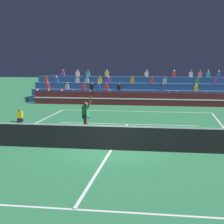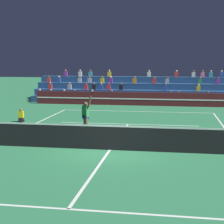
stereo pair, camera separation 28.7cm
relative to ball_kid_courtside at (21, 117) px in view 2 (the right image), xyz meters
The scene contains 8 objects.
ground_plane 8.96m from the ball_kid_courtside, 42.97° to the right, with size 120.00×120.00×0.00m, color #2D7A4C.
court_lines 8.96m from the ball_kid_courtside, 42.97° to the right, with size 11.10×23.90×0.01m.
tennis_net 8.96m from the ball_kid_courtside, 42.97° to the right, with size 12.00×0.10×1.10m.
sponsor_banner_wall 11.45m from the ball_kid_courtside, 55.07° to the left, with size 18.00×0.26×1.10m.
bleacher_stand 14.16m from the ball_kid_courtside, 62.47° to the left, with size 19.90×3.80×2.83m.
ball_kid_courtside is the anchor object (origin of this frame).
tennis_player 5.88m from the ball_kid_courtside, 34.02° to the right, with size 0.79×0.67×2.49m.
tennis_ball 11.12m from the ball_kid_courtside, 22.20° to the right, with size 0.07×0.07×0.07m, color #C6DB33.
Camera 2 is at (2.60, -15.32, 3.85)m, focal length 60.00 mm.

